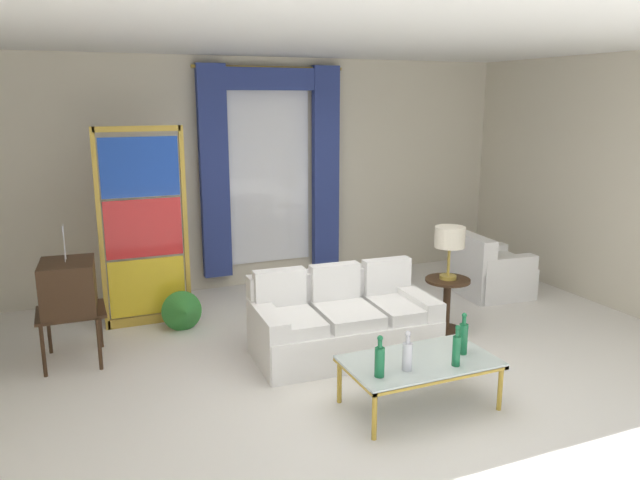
# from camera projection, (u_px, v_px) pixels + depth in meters

# --- Properties ---
(ground_plane) EXTENTS (16.00, 16.00, 0.00)m
(ground_plane) POSITION_uv_depth(u_px,v_px,m) (356.00, 369.00, 5.76)
(ground_plane) COLOR white
(wall_rear) EXTENTS (8.00, 0.12, 3.00)m
(wall_rear) POSITION_uv_depth(u_px,v_px,m) (257.00, 174.00, 8.17)
(wall_rear) COLOR beige
(wall_rear) RESTS_ON ground
(wall_right) EXTENTS (0.12, 7.00, 3.00)m
(wall_right) POSITION_uv_depth(u_px,v_px,m) (610.00, 182.00, 7.34)
(wall_right) COLOR beige
(wall_right) RESTS_ON ground
(ceiling_slab) EXTENTS (8.00, 7.60, 0.04)m
(ceiling_slab) POSITION_uv_depth(u_px,v_px,m) (323.00, 40.00, 5.79)
(ceiling_slab) COLOR white
(curtained_window) EXTENTS (2.00, 0.17, 2.70)m
(curtained_window) POSITION_uv_depth(u_px,v_px,m) (271.00, 156.00, 8.02)
(curtained_window) COLOR white
(curtained_window) RESTS_ON ground
(couch_white_long) EXTENTS (1.80, 1.00, 0.86)m
(couch_white_long) POSITION_uv_depth(u_px,v_px,m) (341.00, 322.00, 6.09)
(couch_white_long) COLOR white
(couch_white_long) RESTS_ON ground
(coffee_table) EXTENTS (1.23, 0.70, 0.41)m
(coffee_table) POSITION_uv_depth(u_px,v_px,m) (420.00, 364.00, 4.98)
(coffee_table) COLOR silver
(coffee_table) RESTS_ON ground
(bottle_blue_decanter) EXTENTS (0.07, 0.07, 0.34)m
(bottle_blue_decanter) POSITION_uv_depth(u_px,v_px,m) (456.00, 349.00, 4.83)
(bottle_blue_decanter) COLOR #196B3D
(bottle_blue_decanter) RESTS_ON coffee_table
(bottle_crystal_tall) EXTENTS (0.08, 0.08, 0.32)m
(bottle_crystal_tall) POSITION_uv_depth(u_px,v_px,m) (407.00, 354.00, 4.75)
(bottle_crystal_tall) COLOR silver
(bottle_crystal_tall) RESTS_ON coffee_table
(bottle_amber_squat) EXTENTS (0.08, 0.08, 0.33)m
(bottle_amber_squat) POSITION_uv_depth(u_px,v_px,m) (380.00, 360.00, 4.64)
(bottle_amber_squat) COLOR #196B3D
(bottle_amber_squat) RESTS_ON coffee_table
(bottle_ruby_flask) EXTENTS (0.07, 0.07, 0.36)m
(bottle_ruby_flask) POSITION_uv_depth(u_px,v_px,m) (463.00, 337.00, 5.06)
(bottle_ruby_flask) COLOR #196B3D
(bottle_ruby_flask) RESTS_ON coffee_table
(vintage_tv) EXTENTS (0.62, 0.63, 1.35)m
(vintage_tv) POSITION_uv_depth(u_px,v_px,m) (68.00, 289.00, 5.76)
(vintage_tv) COLOR #382314
(vintage_tv) RESTS_ON ground
(armchair_white) EXTENTS (0.88, 0.88, 0.80)m
(armchair_white) POSITION_uv_depth(u_px,v_px,m) (488.00, 273.00, 7.87)
(armchair_white) COLOR white
(armchair_white) RESTS_ON ground
(stained_glass_divider) EXTENTS (0.95, 0.05, 2.20)m
(stained_glass_divider) POSITION_uv_depth(u_px,v_px,m) (144.00, 232.00, 6.67)
(stained_glass_divider) COLOR gold
(stained_glass_divider) RESTS_ON ground
(peacock_figurine) EXTENTS (0.44, 0.60, 0.50)m
(peacock_figurine) POSITION_uv_depth(u_px,v_px,m) (184.00, 313.00, 6.62)
(peacock_figurine) COLOR beige
(peacock_figurine) RESTS_ON ground
(round_side_table) EXTENTS (0.48, 0.48, 0.59)m
(round_side_table) POSITION_uv_depth(u_px,v_px,m) (447.00, 300.00, 6.61)
(round_side_table) COLOR #382314
(round_side_table) RESTS_ON ground
(table_lamp_brass) EXTENTS (0.32, 0.32, 0.57)m
(table_lamp_brass) POSITION_uv_depth(u_px,v_px,m) (450.00, 239.00, 6.45)
(table_lamp_brass) COLOR #B29338
(table_lamp_brass) RESTS_ON round_side_table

